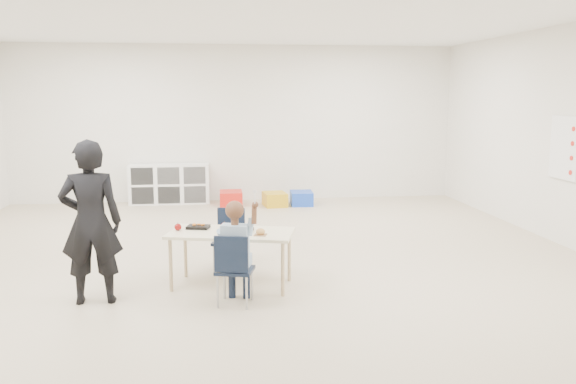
{
  "coord_description": "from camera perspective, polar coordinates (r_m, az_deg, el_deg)",
  "views": [
    {
      "loc": [
        -0.47,
        -6.59,
        1.92
      ],
      "look_at": [
        0.38,
        0.01,
        0.85
      ],
      "focal_mm": 38.0,
      "sensor_mm": 36.0,
      "label": 1
    }
  ],
  "objects": [
    {
      "name": "bin_blue",
      "position": [
        10.69,
        1.27,
        -0.59
      ],
      "size": [
        0.4,
        0.5,
        0.24
      ],
      "primitive_type": "cube",
      "rotation": [
        0.0,
        0.0,
        -0.05
      ],
      "color": "blue",
      "rests_on": "ground"
    },
    {
      "name": "child",
      "position": [
        5.6,
        -5.01,
        -5.25
      ],
      "size": [
        0.55,
        0.55,
        1.06
      ],
      "primitive_type": null,
      "rotation": [
        0.0,
        0.0,
        -0.26
      ],
      "color": "#9BB5D2",
      "rests_on": "chair_near"
    },
    {
      "name": "bread_roll",
      "position": [
        5.95,
        -2.6,
        -3.73
      ],
      "size": [
        0.09,
        0.09,
        0.07
      ],
      "primitive_type": "ellipsoid",
      "color": "tan",
      "rests_on": "table"
    },
    {
      "name": "apple_near",
      "position": [
        6.22,
        -5.97,
        -3.18
      ],
      "size": [
        0.07,
        0.07,
        0.07
      ],
      "primitive_type": "sphere",
      "color": "maroon",
      "rests_on": "table"
    },
    {
      "name": "bin_red",
      "position": [
        10.73,
        -5.36,
        -0.57
      ],
      "size": [
        0.39,
        0.5,
        0.24
      ],
      "primitive_type": "cube",
      "rotation": [
        0.0,
        0.0,
        -0.01
      ],
      "color": "red",
      "rests_on": "ground"
    },
    {
      "name": "bin_yellow",
      "position": [
        10.59,
        -1.25,
        -0.68
      ],
      "size": [
        0.42,
        0.52,
        0.23
      ],
      "primitive_type": "cube",
      "rotation": [
        0.0,
        0.0,
        0.11
      ],
      "color": "gold",
      "rests_on": "ground"
    },
    {
      "name": "cubby_shelf",
      "position": [
        11.01,
        -11.04,
        0.75
      ],
      "size": [
        1.4,
        0.4,
        0.7
      ],
      "primitive_type": "cube",
      "color": "white",
      "rests_on": "ground"
    },
    {
      "name": "chair_near",
      "position": [
        5.65,
        -4.99,
        -7.16
      ],
      "size": [
        0.39,
        0.38,
        0.68
      ],
      "primitive_type": null,
      "rotation": [
        0.0,
        0.0,
        -0.26
      ],
      "color": "black",
      "rests_on": "ground"
    },
    {
      "name": "adult",
      "position": [
        5.86,
        -17.97,
        -2.71
      ],
      "size": [
        0.58,
        0.4,
        1.52
      ],
      "primitive_type": "imported",
      "rotation": [
        0.0,
        0.0,
        3.2
      ],
      "color": "black",
      "rests_on": "ground"
    },
    {
      "name": "milk_carton",
      "position": [
        6.0,
        -5.7,
        -3.49
      ],
      "size": [
        0.09,
        0.09,
        0.1
      ],
      "primitive_type": "cube",
      "rotation": [
        0.0,
        0.0,
        -0.26
      ],
      "color": "white",
      "rests_on": "table"
    },
    {
      "name": "rules_poster",
      "position": [
        8.49,
        24.41,
        3.79
      ],
      "size": [
        0.02,
        0.6,
        0.8
      ],
      "primitive_type": "cube",
      "color": "white",
      "rests_on": "room"
    },
    {
      "name": "table",
      "position": [
        6.19,
        -5.3,
        -6.22
      ],
      "size": [
        1.34,
        0.91,
        0.56
      ],
      "rotation": [
        0.0,
        0.0,
        -0.26
      ],
      "color": "beige",
      "rests_on": "ground"
    },
    {
      "name": "lunch_tray_near",
      "position": [
        6.13,
        -4.35,
        -3.54
      ],
      "size": [
        0.25,
        0.21,
        0.03
      ],
      "primitive_type": "cube",
      "rotation": [
        0.0,
        0.0,
        -0.26
      ],
      "color": "black",
      "rests_on": "table"
    },
    {
      "name": "room",
      "position": [
        6.63,
        -3.23,
        4.62
      ],
      "size": [
        9.0,
        9.02,
        2.8
      ],
      "color": "#BDAD91",
      "rests_on": "ground"
    },
    {
      "name": "chair_far",
      "position": [
        6.71,
        -5.58,
        -4.56
      ],
      "size": [
        0.39,
        0.38,
        0.68
      ],
      "primitive_type": null,
      "rotation": [
        0.0,
        0.0,
        -0.26
      ],
      "color": "black",
      "rests_on": "ground"
    },
    {
      "name": "apple_far",
      "position": [
        6.23,
        -10.26,
        -3.25
      ],
      "size": [
        0.07,
        0.07,
        0.07
      ],
      "primitive_type": "sphere",
      "color": "maroon",
      "rests_on": "table"
    },
    {
      "name": "lunch_tray_far",
      "position": [
        6.3,
        -8.41,
        -3.26
      ],
      "size": [
        0.25,
        0.21,
        0.03
      ],
      "primitive_type": "cube",
      "rotation": [
        0.0,
        0.0,
        -0.26
      ],
      "color": "black",
      "rests_on": "table"
    }
  ]
}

